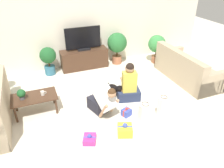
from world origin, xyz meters
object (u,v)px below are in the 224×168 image
(gift_box_c, at_px, (126,112))
(mug, at_px, (43,93))
(potted_plant_corner_right, at_px, (157,45))
(gift_bag_b, at_px, (145,112))
(tv, at_px, (83,40))
(gift_box_b, at_px, (90,139))
(coffee_table, at_px, (34,98))
(potted_plant_back_left, at_px, (48,58))
(tabletop_plant, at_px, (21,94))
(person_kneeling, at_px, (103,101))
(gift_box_a, at_px, (125,130))
(sofa_right, at_px, (186,70))
(gift_bag_a, at_px, (163,106))
(tv_console, at_px, (84,59))
(person_sitting, at_px, (129,86))
(dog, at_px, (115,89))
(potted_plant_back_right, at_px, (117,44))

(gift_box_c, xyz_separation_m, mug, (-1.57, 0.81, 0.37))
(potted_plant_corner_right, height_order, gift_bag_b, potted_plant_corner_right)
(tv, xyz_separation_m, gift_box_b, (-0.76, -3.07, -0.82))
(gift_bag_b, bearing_deg, gift_box_b, -170.73)
(coffee_table, xyz_separation_m, gift_bag_b, (2.06, -1.07, -0.17))
(potted_plant_back_left, distance_m, gift_box_b, 3.07)
(coffee_table, height_order, tabletop_plant, tabletop_plant)
(potted_plant_corner_right, bearing_deg, person_kneeling, -141.82)
(tv, bearing_deg, coffee_table, -131.19)
(gift_box_a, xyz_separation_m, tabletop_plant, (-1.71, 1.31, 0.43))
(sofa_right, relative_size, gift_box_b, 5.87)
(sofa_right, height_order, gift_box_b, sofa_right)
(sofa_right, bearing_deg, gift_bag_a, 127.62)
(coffee_table, relative_size, tabletop_plant, 4.16)
(gift_bag_b, bearing_deg, potted_plant_corner_right, 54.44)
(tv_console, height_order, mug, tv_console)
(person_sitting, xyz_separation_m, tabletop_plant, (-2.30, 0.24, 0.18))
(potted_plant_corner_right, relative_size, dog, 1.90)
(gift_box_b, distance_m, gift_bag_a, 1.67)
(potted_plant_corner_right, height_order, person_sitting, person_sitting)
(sofa_right, relative_size, gift_box_c, 8.42)
(tv_console, distance_m, gift_bag_a, 3.02)
(coffee_table, height_order, gift_box_c, coffee_table)
(gift_bag_b, bearing_deg, mug, 150.57)
(coffee_table, height_order, gift_box_b, coffee_table)
(sofa_right, bearing_deg, gift_box_b, 112.92)
(gift_box_b, distance_m, gift_bag_b, 1.26)
(tv_console, bearing_deg, potted_plant_back_right, -2.74)
(person_kneeling, relative_size, mug, 6.84)
(sofa_right, distance_m, coffee_table, 3.94)
(coffee_table, xyz_separation_m, potted_plant_back_right, (2.62, 1.75, 0.27))
(tv_console, height_order, gift_box_c, tv_console)
(tv_console, height_order, tv, tv)
(gift_box_c, bearing_deg, potted_plant_back_left, 115.44)
(sofa_right, distance_m, person_sitting, 1.89)
(gift_bag_b, relative_size, tabletop_plant, 1.71)
(tv_console, bearing_deg, gift_bag_b, -80.48)
(potted_plant_corner_right, distance_m, gift_box_c, 3.03)
(coffee_table, bearing_deg, tabletop_plant, -175.34)
(coffee_table, height_order, potted_plant_back_left, potted_plant_back_left)
(tv_console, xyz_separation_m, gift_bag_b, (0.48, -2.87, -0.11))
(sofa_right, xyz_separation_m, potted_plant_back_left, (-3.41, 1.70, 0.20))
(potted_plant_corner_right, relative_size, gift_bag_b, 2.33)
(gift_bag_a, height_order, tabletop_plant, tabletop_plant)
(tv, bearing_deg, dog, -82.86)
(potted_plant_back_left, distance_m, person_kneeling, 2.47)
(coffee_table, xyz_separation_m, gift_box_a, (1.49, -1.33, -0.26))
(sofa_right, bearing_deg, tabletop_plant, 90.93)
(tv, xyz_separation_m, gift_box_c, (0.18, -2.63, -0.80))
(potted_plant_corner_right, distance_m, gift_bag_a, 2.81)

